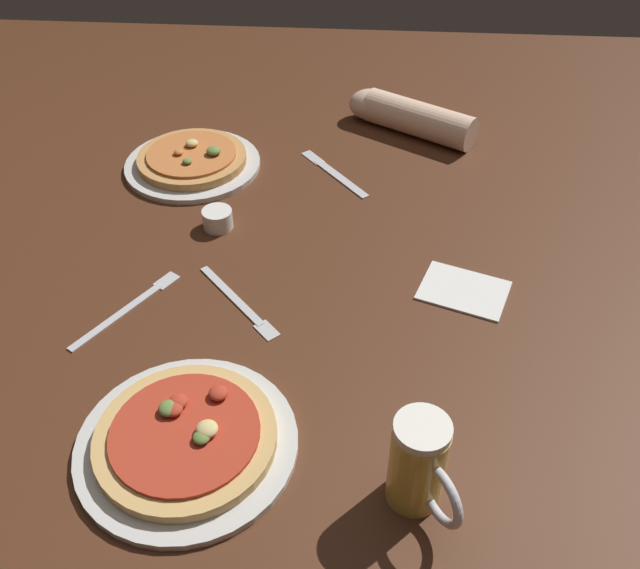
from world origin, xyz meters
TOP-DOWN VIEW (x-y plane):
  - ground_plane at (0.00, 0.00)m, footprint 2.40×2.40m
  - pizza_plate_near at (-0.16, -0.33)m, footprint 0.31×0.31m
  - pizza_plate_far at (-0.31, 0.39)m, footprint 0.29×0.29m
  - beer_mug_dark at (0.15, -0.39)m, footprint 0.09×0.12m
  - ramekin_sauce at (-0.21, 0.18)m, footprint 0.06×0.06m
  - napkin_folded at (0.25, 0.02)m, footprint 0.18×0.15m
  - fork_left at (-0.14, -0.04)m, footprint 0.16×0.18m
  - knife_right at (0.00, 0.39)m, footprint 0.16×0.18m
  - fork_spare at (-0.32, -0.06)m, footprint 0.14×0.21m
  - diner_arm at (0.16, 0.59)m, footprint 0.30×0.21m

SIDE VIEW (x-z plane):
  - ground_plane at x=0.00m, z-range -0.03..0.00m
  - knife_right at x=0.00m, z-range 0.00..0.01m
  - fork_left at x=-0.14m, z-range 0.00..0.01m
  - fork_spare at x=-0.32m, z-range 0.00..0.01m
  - napkin_folded at x=0.25m, z-range 0.00..0.01m
  - pizza_plate_far at x=-0.31m, z-range -0.01..0.04m
  - pizza_plate_near at x=-0.16m, z-range -0.01..0.04m
  - ramekin_sauce at x=-0.21m, z-range 0.00..0.04m
  - diner_arm at x=0.16m, z-range 0.00..0.08m
  - beer_mug_dark at x=0.15m, z-range 0.00..0.14m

